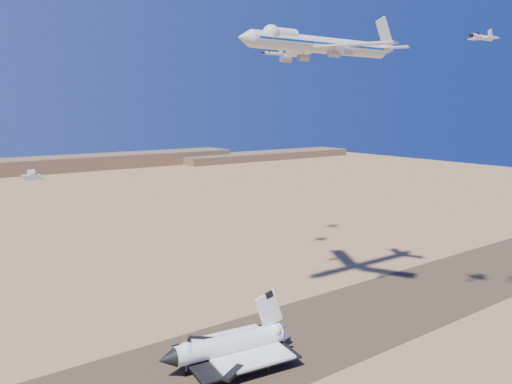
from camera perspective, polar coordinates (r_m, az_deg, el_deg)
ground at (r=168.05m, az=-1.92°, el=-18.37°), size 1200.00×1200.00×0.00m
runway at (r=168.04m, az=-1.92°, el=-18.36°), size 600.00×50.00×0.06m
ridgeline at (r=670.98m, az=-23.12°, el=2.62°), size 960.00×90.00×18.00m
shuttle at (r=161.98m, az=-3.12°, el=-17.22°), size 43.41×30.28×21.33m
carrier_747 at (r=190.12m, az=7.03°, el=16.37°), size 74.83×58.09×18.67m
crew_a at (r=159.75m, az=1.45°, el=-19.56°), size 0.51×0.70×1.75m
crew_b at (r=161.90m, az=1.15°, el=-19.16°), size 0.92×0.89×1.67m
crew_c at (r=161.82m, az=0.02°, el=-19.19°), size 1.04×0.78×1.58m
chase_jet_a at (r=184.94m, az=24.35°, el=15.84°), size 16.37×8.83×4.08m
chase_jet_e at (r=238.74m, az=1.92°, el=15.56°), size 13.75×7.39×3.42m
chase_jet_f at (r=271.75m, az=4.14°, el=15.78°), size 13.75×7.53×3.43m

